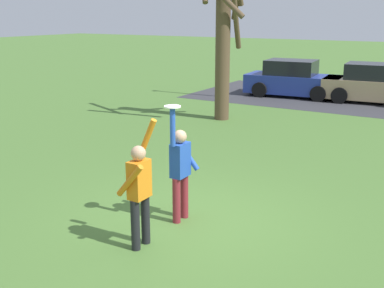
# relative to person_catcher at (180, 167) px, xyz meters

# --- Properties ---
(ground_plane) EXTENTS (120.00, 120.00, 0.00)m
(ground_plane) POSITION_rel_person_catcher_xyz_m (0.18, 0.08, -0.98)
(ground_plane) COLOR #4C7533
(person_catcher) EXTENTS (0.49, 0.54, 2.08)m
(person_catcher) POSITION_rel_person_catcher_xyz_m (0.00, 0.00, 0.00)
(person_catcher) COLOR maroon
(person_catcher) RESTS_ON ground_plane
(person_defender) EXTENTS (0.49, 0.54, 2.04)m
(person_defender) POSITION_rel_person_catcher_xyz_m (-0.01, -1.16, -0.00)
(person_defender) COLOR black
(person_defender) RESTS_ON ground_plane
(frisbee_disc) EXTENTS (0.28, 0.28, 0.02)m
(frisbee_disc) POSITION_rel_person_catcher_xyz_m (-0.00, -0.22, 1.11)
(frisbee_disc) COLOR white
(frisbee_disc) RESTS_ON person_catcher
(parked_car_blue) EXTENTS (4.24, 2.31, 1.59)m
(parked_car_blue) POSITION_rel_person_catcher_xyz_m (-2.72, 13.68, -0.25)
(parked_car_blue) COLOR #233893
(parked_car_blue) RESTS_ON ground_plane
(parked_car_tan) EXTENTS (4.24, 2.31, 1.59)m
(parked_car_tan) POSITION_rel_person_catcher_xyz_m (0.67, 13.94, -0.25)
(parked_car_tan) COLOR tan
(parked_car_tan) RESTS_ON ground_plane
(parking_strip) EXTENTS (15.50, 6.40, 0.01)m
(parking_strip) POSITION_rel_person_catcher_xyz_m (0.77, 13.93, -0.98)
(parking_strip) COLOR #38383D
(parking_strip) RESTS_ON ground_plane
(bare_tree_tall) EXTENTS (2.17, 1.87, 5.82)m
(bare_tree_tall) POSITION_rel_person_catcher_xyz_m (-3.21, 7.79, 1.79)
(bare_tree_tall) COLOR brown
(bare_tree_tall) RESTS_ON ground_plane
(lamppost_by_lot) EXTENTS (0.28, 0.28, 4.26)m
(lamppost_by_lot) POSITION_rel_person_catcher_xyz_m (-5.22, 11.93, 1.60)
(lamppost_by_lot) COLOR #2D2D33
(lamppost_by_lot) RESTS_ON ground_plane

